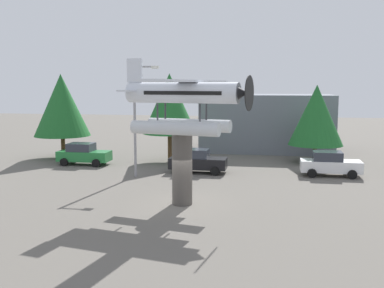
# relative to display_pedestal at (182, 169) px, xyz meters

# --- Properties ---
(ground_plane) EXTENTS (140.00, 140.00, 0.00)m
(ground_plane) POSITION_rel_display_pedestal_xyz_m (0.00, 0.00, -1.95)
(ground_plane) COLOR #605B54
(display_pedestal) EXTENTS (1.10, 1.10, 3.90)m
(display_pedestal) POSITION_rel_display_pedestal_xyz_m (0.00, 0.00, 0.00)
(display_pedestal) COLOR #4C4742
(display_pedestal) RESTS_ON ground
(floatplane_monument) EXTENTS (7.13, 10.42, 4.00)m
(floatplane_monument) POSITION_rel_display_pedestal_xyz_m (0.13, -0.02, 3.62)
(floatplane_monument) COLOR silver
(floatplane_monument) RESTS_ON display_pedestal
(car_near_green) EXTENTS (4.20, 2.02, 1.76)m
(car_near_green) POSITION_rel_display_pedestal_xyz_m (-10.36, 10.60, -1.07)
(car_near_green) COLOR #237A38
(car_near_green) RESTS_ON ground
(car_mid_black) EXTENTS (4.20, 2.02, 1.76)m
(car_mid_black) POSITION_rel_display_pedestal_xyz_m (-0.67, 8.92, -1.07)
(car_mid_black) COLOR black
(car_mid_black) RESTS_ON ground
(car_far_white) EXTENTS (4.20, 2.02, 1.76)m
(car_far_white) POSITION_rel_display_pedestal_xyz_m (8.84, 9.39, -1.07)
(car_far_white) COLOR white
(car_far_white) RESTS_ON ground
(streetlight_primary) EXTENTS (1.84, 0.28, 7.80)m
(streetlight_primary) POSITION_rel_display_pedestal_xyz_m (-4.55, 6.73, 2.59)
(streetlight_primary) COLOR gray
(streetlight_primary) RESTS_ON ground
(storefront_building) EXTENTS (12.59, 7.61, 5.51)m
(storefront_building) POSITION_rel_display_pedestal_xyz_m (4.15, 22.00, 0.81)
(storefront_building) COLOR slate
(storefront_building) RESTS_ON ground
(tree_west) EXTENTS (4.88, 4.88, 7.42)m
(tree_west) POSITION_rel_display_pedestal_xyz_m (-13.51, 13.41, 2.75)
(tree_west) COLOR brown
(tree_west) RESTS_ON ground
(tree_east) EXTENTS (4.50, 4.50, 7.41)m
(tree_east) POSITION_rel_display_pedestal_xyz_m (-3.74, 13.18, 2.95)
(tree_east) COLOR brown
(tree_east) RESTS_ON ground
(tree_center_back) EXTENTS (4.48, 4.48, 6.48)m
(tree_center_back) POSITION_rel_display_pedestal_xyz_m (8.27, 14.82, 2.04)
(tree_center_back) COLOR brown
(tree_center_back) RESTS_ON ground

